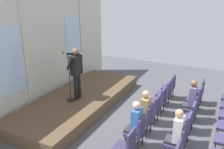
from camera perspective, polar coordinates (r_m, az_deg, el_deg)
ground_plane at (r=7.61m, az=17.72°, el=-12.91°), size 13.50×13.50×0.00m
rear_partition at (r=8.99m, az=-15.38°, el=6.41°), size 8.05×0.14×4.11m
stage_platform at (r=8.74m, az=-7.58°, el=-6.20°), size 5.59×2.17×0.42m
speaker at (r=8.08m, az=-8.50°, el=1.08°), size 0.51×0.69×1.77m
mic_stand at (r=8.18m, az=-9.86°, el=-3.94°), size 0.28×0.28×1.55m
chair_r0_c0 at (r=5.84m, az=3.46°, el=-16.39°), size 0.46×0.44×0.94m
chair_r0_c1 at (r=6.38m, az=6.00°, el=-13.07°), size 0.46×0.44×0.94m
audience_r0_c1 at (r=6.29m, az=5.38°, el=-11.28°), size 0.36×0.39×1.35m
chair_r0_c2 at (r=6.95m, az=8.09°, el=-10.27°), size 0.46×0.44×0.94m
audience_r0_c2 at (r=6.86m, az=7.55°, el=-8.51°), size 0.36×0.39×1.37m
chair_r0_c3 at (r=7.54m, az=9.83°, el=-7.88°), size 0.46×0.44×0.94m
chair_r0_c4 at (r=8.15m, az=11.29°, el=-5.84°), size 0.46×0.44×0.94m
chair_r0_c5 at (r=8.77m, az=12.54°, el=-4.09°), size 0.46×0.44×0.94m
chair_r0_c6 at (r=9.40m, az=13.62°, el=-2.57°), size 0.46×0.44×0.94m
chair_r1_c1 at (r=6.16m, az=15.48°, el=-15.02°), size 0.46×0.44×0.94m
audience_r1_c1 at (r=6.05m, az=14.92°, el=-13.11°), size 0.36×0.39×1.37m
chair_r1_c2 at (r=6.75m, az=16.72°, el=-11.90°), size 0.46×0.44×0.94m
chair_r1_c3 at (r=7.36m, az=17.75°, el=-9.29°), size 0.46×0.44×0.94m
chair_r1_c4 at (r=7.98m, az=18.60°, el=-7.08°), size 0.46×0.44×0.94m
audience_r1_c4 at (r=7.89m, az=18.21°, el=-5.49°), size 0.36×0.39×1.38m
chair_r1_c5 at (r=8.61m, az=19.32°, el=-5.19°), size 0.46×0.44×0.94m
chair_r1_c6 at (r=9.25m, az=19.94°, el=-3.56°), size 0.46×0.44×0.94m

